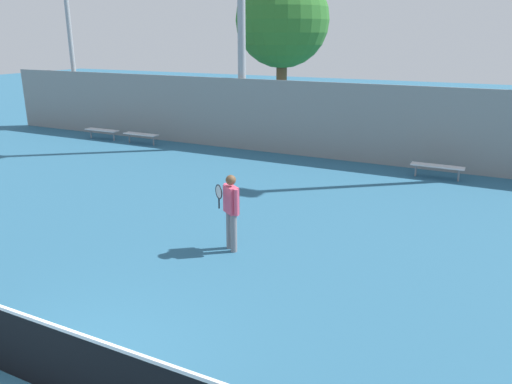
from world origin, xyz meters
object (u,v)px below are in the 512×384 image
(tennis_player, at_px, (231,208))
(bench_courtside_near, at_px, (141,135))
(bench_courtside_far, at_px, (437,167))
(light_pole_near_left, at_px, (66,1))
(tree_green_tall, at_px, (282,21))
(tennis_net, at_px, (38,353))
(bench_adjacent_court, at_px, (102,130))

(tennis_player, distance_m, bench_courtside_near, 11.96)
(bench_courtside_far, relative_size, light_pole_near_left, 0.17)
(tree_green_tall, bearing_deg, tennis_net, -74.75)
(tennis_net, relative_size, light_pole_near_left, 1.16)
(bench_courtside_near, bearing_deg, bench_courtside_far, -0.00)
(tennis_player, distance_m, bench_courtside_far, 8.56)
(tennis_player, bearing_deg, bench_courtside_far, 102.74)
(tennis_net, distance_m, bench_courtside_far, 13.33)
(tennis_player, bearing_deg, tree_green_tall, 144.68)
(tennis_net, xyz_separation_m, bench_courtside_far, (3.20, 12.94, -0.14))
(bench_adjacent_court, distance_m, tree_green_tall, 10.07)
(light_pole_near_left, bearing_deg, tennis_player, -34.07)
(bench_courtside_near, distance_m, light_pole_near_left, 7.96)
(tennis_player, xyz_separation_m, bench_courtside_far, (3.17, 7.93, -0.56))
(tennis_player, relative_size, light_pole_near_left, 0.17)
(tennis_net, height_order, light_pole_near_left, light_pole_near_left)
(tennis_player, distance_m, tree_green_tall, 16.23)
(bench_courtside_near, xyz_separation_m, tree_green_tall, (3.53, 6.79, 4.74))
(bench_courtside_near, height_order, bench_courtside_far, same)
(tennis_player, bearing_deg, light_pole_near_left, -179.57)
(tennis_net, xyz_separation_m, tree_green_tall, (-5.38, 19.73, 4.60))
(bench_adjacent_court, bearing_deg, tennis_player, -35.44)
(bench_courtside_far, distance_m, light_pole_near_left, 18.44)
(tennis_net, distance_m, tennis_player, 5.02)
(tennis_player, xyz_separation_m, tree_green_tall, (-5.41, 14.72, 4.18))
(bench_courtside_near, relative_size, bench_courtside_far, 0.99)
(bench_courtside_far, height_order, bench_adjacent_court, same)
(bench_courtside_near, distance_m, tree_green_tall, 9.00)
(tennis_player, height_order, tree_green_tall, tree_green_tall)
(bench_courtside_near, relative_size, light_pole_near_left, 0.17)
(bench_courtside_near, bearing_deg, light_pole_near_left, 161.98)
(tree_green_tall, bearing_deg, light_pole_near_left, -150.48)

